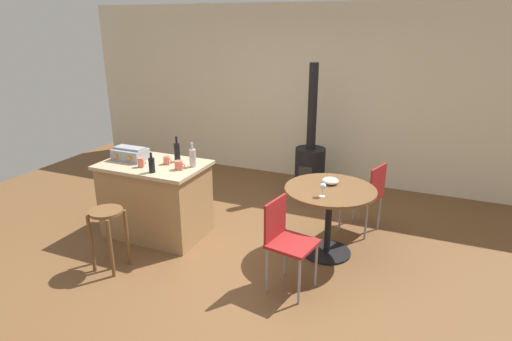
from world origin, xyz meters
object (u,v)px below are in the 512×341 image
object	(u,v)px
cup_1	(179,165)
wine_glass	(323,187)
wooden_stool	(108,226)
serving_bowl	(330,181)
bottle_0	(152,165)
bottle_2	(193,158)
wood_stove	(310,162)
kitchen_island	(156,199)
folding_chair_near	(286,237)
folding_chair_far	(367,193)
dining_table	(329,204)
cup_0	(141,162)
bottle_1	(177,152)
cup_2	(167,160)
toolbox	(130,154)

from	to	relation	value
cup_1	wine_glass	world-z (taller)	cup_1
wooden_stool	serving_bowl	size ratio (longest dim) A/B	3.63
bottle_0	bottle_2	size ratio (longest dim) A/B	0.80
wood_stove	wine_glass	xyz separation A→B (m)	(0.67, -1.89, 0.40)
kitchen_island	folding_chair_near	size ratio (longest dim) A/B	1.36
wood_stove	folding_chair_far	bearing A→B (deg)	-44.60
kitchen_island	dining_table	world-z (taller)	kitchen_island
bottle_2	serving_bowl	world-z (taller)	bottle_2
wooden_stool	cup_1	world-z (taller)	cup_1
cup_1	serving_bowl	distance (m)	1.66
cup_0	serving_bowl	size ratio (longest dim) A/B	0.59
bottle_1	kitchen_island	bearing A→B (deg)	-142.35
folding_chair_near	folding_chair_far	world-z (taller)	folding_chair_near
folding_chair_near	cup_2	distance (m)	1.73
cup_2	serving_bowl	bearing A→B (deg)	13.30
cup_1	bottle_1	bearing A→B (deg)	126.05
folding_chair_far	serving_bowl	bearing A→B (deg)	-120.76
folding_chair_far	wood_stove	size ratio (longest dim) A/B	0.45
toolbox	serving_bowl	xyz separation A→B (m)	(2.28, 0.45, -0.16)
folding_chair_near	wood_stove	bearing A→B (deg)	101.15
bottle_0	cup_1	size ratio (longest dim) A/B	1.77
kitchen_island	serving_bowl	xyz separation A→B (m)	(1.96, 0.47, 0.36)
dining_table	bottle_0	xyz separation A→B (m)	(-1.81, -0.59, 0.39)
cup_0	dining_table	bearing A→B (deg)	13.46
folding_chair_near	cup_1	size ratio (longest dim) A/B	7.07
cup_0	cup_2	distance (m)	0.29
cup_0	serving_bowl	bearing A→B (deg)	17.21
wooden_stool	wine_glass	size ratio (longest dim) A/B	4.55
kitchen_island	cup_0	bearing A→B (deg)	-106.07
kitchen_island	toolbox	world-z (taller)	toolbox
cup_1	cup_2	distance (m)	0.25
folding_chair_far	bottle_2	world-z (taller)	bottle_2
wooden_stool	bottle_2	size ratio (longest dim) A/B	2.35
dining_table	cup_2	xyz separation A→B (m)	(-1.83, -0.29, 0.35)
toolbox	cup_1	world-z (taller)	toolbox
wood_stove	bottle_2	world-z (taller)	wood_stove
kitchen_island	bottle_1	size ratio (longest dim) A/B	3.98
cup_2	kitchen_island	bearing A→B (deg)	-165.75
kitchen_island	cup_0	world-z (taller)	cup_0
kitchen_island	bottle_1	xyz separation A→B (m)	(0.22, 0.17, 0.56)
folding_chair_far	bottle_0	size ratio (longest dim) A/B	3.90
folding_chair_far	bottle_0	distance (m)	2.50
bottle_2	serving_bowl	size ratio (longest dim) A/B	1.54
dining_table	wine_glass	distance (m)	0.38
bottle_0	kitchen_island	bearing A→B (deg)	124.84
dining_table	wood_stove	world-z (taller)	wood_stove
cup_0	cup_1	distance (m)	0.45
cup_0	folding_chair_near	bearing A→B (deg)	-9.02
bottle_2	dining_table	bearing A→B (deg)	9.52
bottle_1	wooden_stool	bearing A→B (deg)	-101.54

